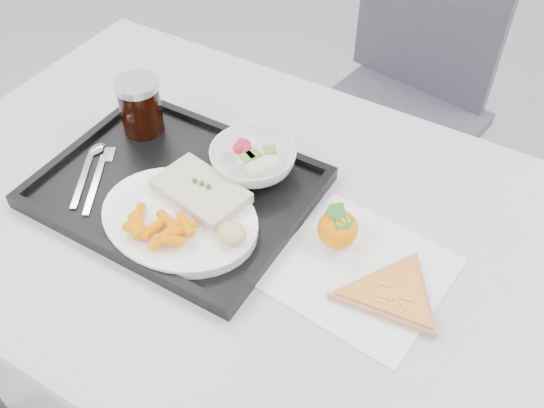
{
  "coord_description": "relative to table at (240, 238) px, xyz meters",
  "views": [
    {
      "loc": [
        0.41,
        -0.28,
        1.5
      ],
      "look_at": [
        0.05,
        0.33,
        0.77
      ],
      "focal_mm": 40.0,
      "sensor_mm": 36.0,
      "label": 1
    }
  ],
  "objects": [
    {
      "name": "tangerine",
      "position": [
        0.17,
        0.02,
        0.1
      ],
      "size": [
        0.08,
        0.08,
        0.07
      ],
      "color": "orange",
      "rests_on": "napkin"
    },
    {
      "name": "pizza_slice",
      "position": [
        0.29,
        -0.03,
        0.08
      ],
      "size": [
        0.27,
        0.27,
        0.02
      ],
      "color": "tan",
      "rests_on": "napkin"
    },
    {
      "name": "table",
      "position": [
        0.0,
        0.0,
        0.0
      ],
      "size": [
        1.2,
        0.8,
        0.75
      ],
      "color": "#B0AFB2",
      "rests_on": "ground"
    },
    {
      "name": "cola_glass",
      "position": [
        -0.27,
        0.08,
        0.14
      ],
      "size": [
        0.08,
        0.08,
        0.11
      ],
      "color": "black",
      "rests_on": "tray"
    },
    {
      "name": "salad_bowl",
      "position": [
        -0.03,
        0.09,
        0.11
      ],
      "size": [
        0.15,
        0.15,
        0.05
      ],
      "color": "white",
      "rests_on": "tray"
    },
    {
      "name": "dinner_plate",
      "position": [
        -0.06,
        -0.08,
        0.09
      ],
      "size": [
        0.27,
        0.27,
        0.02
      ],
      "color": "white",
      "rests_on": "tray"
    },
    {
      "name": "bread_roll",
      "position": [
        0.04,
        -0.08,
        0.12
      ],
      "size": [
        0.06,
        0.05,
        0.03
      ],
      "color": "beige",
      "rests_on": "dinner_plate"
    },
    {
      "name": "cutlery",
      "position": [
        -0.27,
        -0.05,
        0.08
      ],
      "size": [
        0.12,
        0.16,
        0.01
      ],
      "color": "silver",
      "rests_on": "tray"
    },
    {
      "name": "fish_fillet",
      "position": [
        -0.06,
        -0.02,
        0.11
      ],
      "size": [
        0.17,
        0.12,
        0.03
      ],
      "color": "beige",
      "rests_on": "dinner_plate"
    },
    {
      "name": "salad_contents",
      "position": [
        -0.02,
        0.08,
        0.12
      ],
      "size": [
        0.09,
        0.08,
        0.03
      ],
      "color": "red",
      "rests_on": "salad_bowl"
    },
    {
      "name": "tray",
      "position": [
        -0.12,
        -0.02,
        0.08
      ],
      "size": [
        0.45,
        0.35,
        0.03
      ],
      "color": "black",
      "rests_on": "table"
    },
    {
      "name": "chair",
      "position": [
        0.01,
        0.8,
        -0.15
      ],
      "size": [
        0.48,
        0.48,
        0.93
      ],
      "color": "#383841",
      "rests_on": "ground"
    },
    {
      "name": "napkin",
      "position": [
        0.23,
        -0.01,
        0.07
      ],
      "size": [
        0.27,
        0.26,
        0.0
      ],
      "color": "white",
      "rests_on": "table"
    },
    {
      "name": "carrot_pile",
      "position": [
        -0.06,
        -0.13,
        0.11
      ],
      "size": [
        0.12,
        0.08,
        0.02
      ],
      "color": "orange",
      "rests_on": "dinner_plate"
    }
  ]
}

